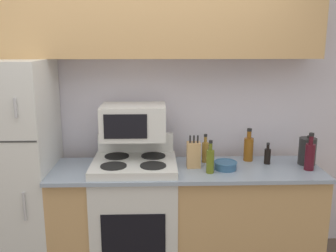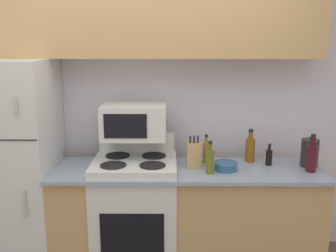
% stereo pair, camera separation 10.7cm
% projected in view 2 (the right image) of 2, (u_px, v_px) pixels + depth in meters
% --- Properties ---
extents(wall_back, '(8.00, 0.05, 2.55)m').
position_uv_depth(wall_back, '(144.00, 110.00, 3.34)').
color(wall_back, silver).
rests_on(wall_back, ground_plane).
extents(lower_cabinets, '(2.16, 0.61, 0.88)m').
position_uv_depth(lower_cabinets, '(186.00, 218.00, 3.11)').
color(lower_cabinets, tan).
rests_on(lower_cabinets, ground_plane).
extents(refrigerator, '(0.74, 0.69, 1.74)m').
position_uv_depth(refrigerator, '(11.00, 166.00, 3.07)').
color(refrigerator, silver).
rests_on(refrigerator, ground_plane).
extents(upper_cabinets, '(2.89, 0.33, 0.56)m').
position_uv_depth(upper_cabinets, '(141.00, 22.00, 2.99)').
color(upper_cabinets, tan).
rests_on(upper_cabinets, refrigerator).
extents(stove, '(0.67, 0.59, 1.10)m').
position_uv_depth(stove, '(136.00, 213.00, 3.09)').
color(stove, silver).
rests_on(stove, ground_plane).
extents(microwave, '(0.51, 0.36, 0.27)m').
position_uv_depth(microwave, '(134.00, 121.00, 3.02)').
color(microwave, silver).
rests_on(microwave, stove).
extents(knife_block, '(0.11, 0.09, 0.27)m').
position_uv_depth(knife_block, '(194.00, 155.00, 2.99)').
color(knife_block, tan).
rests_on(knife_block, lower_cabinets).
extents(bowl, '(0.19, 0.19, 0.06)m').
position_uv_depth(bowl, '(226.00, 166.00, 2.95)').
color(bowl, '#335B84').
rests_on(bowl, lower_cabinets).
extents(bottle_soy_sauce, '(0.05, 0.05, 0.18)m').
position_uv_depth(bottle_soy_sauce, '(269.00, 157.00, 3.06)').
color(bottle_soy_sauce, black).
rests_on(bottle_soy_sauce, lower_cabinets).
extents(bottle_olive_oil, '(0.06, 0.06, 0.26)m').
position_uv_depth(bottle_olive_oil, '(210.00, 161.00, 2.86)').
color(bottle_olive_oil, '#5B6619').
rests_on(bottle_olive_oil, lower_cabinets).
extents(bottle_whiskey, '(0.08, 0.08, 0.28)m').
position_uv_depth(bottle_whiskey, '(250.00, 149.00, 3.14)').
color(bottle_whiskey, brown).
rests_on(bottle_whiskey, lower_cabinets).
extents(bottle_vinegar, '(0.06, 0.06, 0.24)m').
position_uv_depth(bottle_vinegar, '(206.00, 152.00, 3.12)').
color(bottle_vinegar, olive).
rests_on(bottle_vinegar, lower_cabinets).
extents(bottle_wine_red, '(0.08, 0.08, 0.30)m').
position_uv_depth(bottle_wine_red, '(312.00, 157.00, 2.90)').
color(bottle_wine_red, '#470F19').
rests_on(bottle_wine_red, lower_cabinets).
extents(kettle, '(0.14, 0.14, 0.25)m').
position_uv_depth(kettle, '(310.00, 153.00, 3.03)').
color(kettle, black).
rests_on(kettle, lower_cabinets).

